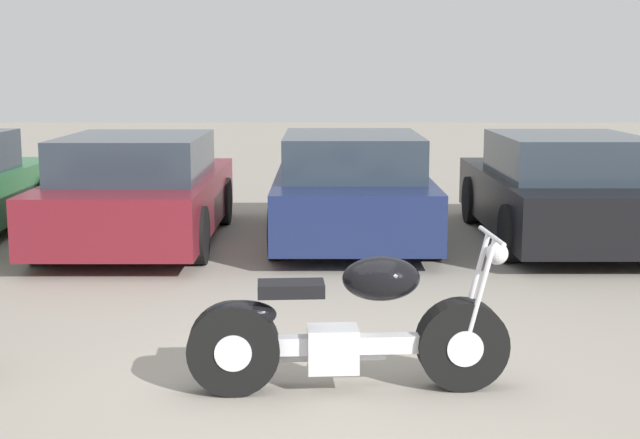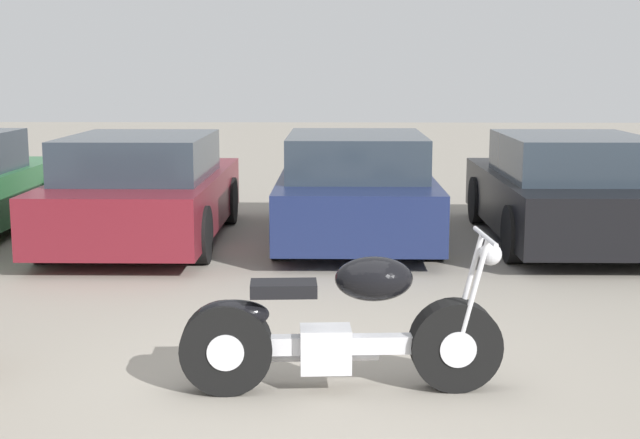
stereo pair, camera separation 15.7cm
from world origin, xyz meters
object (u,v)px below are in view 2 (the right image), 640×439
Objects in this scene: parked_car_maroon at (144,191)px; parked_car_navy at (355,189)px; parked_car_black at (567,191)px; motorcycle at (339,330)px.

parked_car_maroon is 2.64m from parked_car_navy.
parked_car_black is at bearing -3.09° from parked_car_navy.
parked_car_maroon reaches higher than motorcycle.
parked_car_navy is 1.00× the size of parked_car_black.
parked_car_black is at bearing 61.62° from motorcycle.
parked_car_navy reaches higher than motorcycle.
parked_car_maroon and parked_car_navy have the same top height.
parked_car_navy is at bearing 5.43° from parked_car_maroon.
parked_car_black is at bearing 1.18° from parked_car_maroon.
parked_car_navy is at bearing 87.69° from motorcycle.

